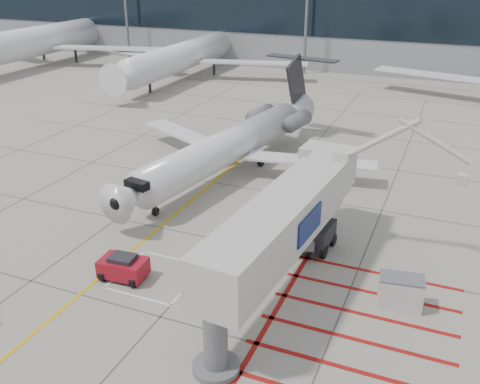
% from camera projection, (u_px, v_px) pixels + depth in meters
% --- Properties ---
extents(ground_plane, '(260.00, 260.00, 0.00)m').
position_uv_depth(ground_plane, '(198.00, 275.00, 29.22)').
color(ground_plane, '#9B9786').
rests_on(ground_plane, ground).
extents(regional_jet, '(27.16, 32.03, 7.51)m').
position_uv_depth(regional_jet, '(212.00, 136.00, 39.50)').
color(regional_jet, silver).
rests_on(regional_jet, ground_plane).
extents(jet_bridge, '(9.83, 18.23, 7.03)m').
position_uv_depth(jet_bridge, '(277.00, 236.00, 26.02)').
color(jet_bridge, beige).
rests_on(jet_bridge, ground_plane).
extents(pushback_tug, '(2.57, 1.71, 1.44)m').
position_uv_depth(pushback_tug, '(123.00, 266.00, 28.67)').
color(pushback_tug, maroon).
rests_on(pushback_tug, ground_plane).
extents(baggage_cart, '(2.35, 1.86, 1.29)m').
position_uv_depth(baggage_cart, '(296.00, 245.00, 30.95)').
color(baggage_cart, '#595A5E').
rests_on(baggage_cart, ground_plane).
extents(ground_power_unit, '(2.26, 1.53, 1.67)m').
position_uv_depth(ground_power_unit, '(401.00, 292.00, 26.32)').
color(ground_power_unit, beige).
rests_on(ground_power_unit, ground_plane).
extents(cone_nose, '(0.40, 0.40, 0.56)m').
position_uv_depth(cone_nose, '(212.00, 233.00, 32.98)').
color(cone_nose, '#F1600C').
rests_on(cone_nose, ground_plane).
extents(cone_side, '(0.32, 0.32, 0.44)m').
position_uv_depth(cone_side, '(257.00, 240.00, 32.37)').
color(cone_side, orange).
rests_on(cone_side, ground_plane).
extents(terminal_building, '(180.00, 28.00, 14.00)m').
position_uv_depth(terminal_building, '(462.00, 18.00, 81.74)').
color(terminal_building, gray).
rests_on(terminal_building, ground_plane).
extents(terminal_glass_band, '(180.00, 0.10, 6.00)m').
position_uv_depth(terminal_glass_band, '(459.00, 21.00, 69.51)').
color(terminal_glass_band, black).
rests_on(terminal_glass_band, ground_plane).
extents(bg_aircraft_a, '(39.49, 43.88, 13.16)m').
position_uv_depth(bg_aircraft_a, '(45.00, 20.00, 82.73)').
color(bg_aircraft_a, silver).
rests_on(bg_aircraft_a, ground_plane).
extents(bg_aircraft_b, '(33.25, 36.94, 11.08)m').
position_uv_depth(bg_aircraft_b, '(190.00, 36.00, 74.27)').
color(bg_aircraft_b, silver).
rests_on(bg_aircraft_b, ground_plane).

